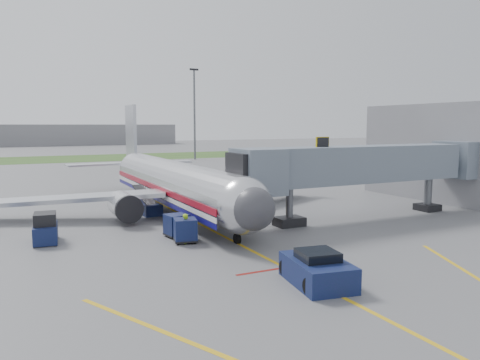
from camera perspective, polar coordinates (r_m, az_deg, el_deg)
name	(u,v)px	position (r m, az deg, el deg)	size (l,w,h in m)	color
ground	(251,250)	(29.69, 1.36, -8.57)	(400.00, 400.00, 0.00)	#565659
grass_strip	(72,159)	(116.36, -19.80, 2.47)	(300.00, 25.00, 0.01)	#2D4C1E
apron_markings	(322,287)	(23.70, 9.95, -12.67)	(21.52, 50.00, 0.01)	gold
airliner	(173,182)	(43.03, -8.14, -0.26)	(32.10, 35.67, 10.25)	silver
jet_bridge	(360,166)	(40.24, 14.38, 1.72)	(25.30, 4.00, 6.90)	slate
terminal	(452,151)	(56.01, 24.40, 3.23)	(10.00, 16.00, 10.00)	slate
light_mast_right	(194,112)	(107.45, -5.57, 8.27)	(2.00, 0.44, 20.40)	#595B60
distant_terminal	(17,135)	(195.39, -25.55, 4.95)	(120.00, 14.00, 8.00)	slate
pushback_tug	(317,270)	(23.80, 9.41, -10.78)	(3.14, 4.44, 1.70)	#0D1D3C
baggage_tug	(45,229)	(34.03, -22.63, -5.58)	(1.78, 3.01, 2.01)	#0D1D3C
baggage_cart_a	(177,225)	(33.34, -7.74, -5.50)	(1.67, 1.67, 1.59)	#0D1D3C
baggage_cart_c	(185,230)	(31.68, -6.69, -6.12)	(1.76, 1.76, 1.60)	#0D1D3C
belt_loader	(147,207)	(42.54, -11.26, -3.24)	(1.75, 4.75, 2.28)	#0D1D3C
ground_power_cart	(255,214)	(38.56, 1.87, -4.20)	(1.58, 1.32, 1.07)	#C4A60B
ramp_worker	(186,229)	(31.43, -6.55, -5.90)	(0.72, 0.47, 1.98)	#91CB17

